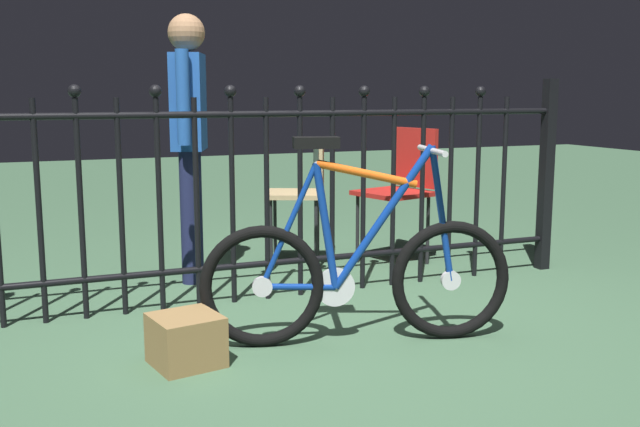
# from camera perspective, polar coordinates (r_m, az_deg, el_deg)

# --- Properties ---
(ground_plane) EXTENTS (20.00, 20.00, 0.00)m
(ground_plane) POSITION_cam_1_polar(r_m,az_deg,el_deg) (3.49, 0.63, -9.53)
(ground_plane) COLOR #3E6145
(iron_fence) EXTENTS (3.69, 0.07, 1.22)m
(iron_fence) POSITION_cam_1_polar(r_m,az_deg,el_deg) (3.97, -4.44, 1.95)
(iron_fence) COLOR black
(iron_fence) RESTS_ON ground
(bicycle) EXTENTS (1.40, 0.49, 0.94)m
(bicycle) POSITION_cam_1_polar(r_m,az_deg,el_deg) (3.31, 2.97, -4.70)
(bicycle) COLOR black
(bicycle) RESTS_ON ground
(chair_red) EXTENTS (0.52, 0.52, 0.90)m
(chair_red) POSITION_cam_1_polar(r_m,az_deg,el_deg) (4.90, 6.46, 2.53)
(chair_red) COLOR black
(chair_red) RESTS_ON ground
(chair_tan) EXTENTS (0.48, 0.48, 0.83)m
(chair_tan) POSITION_cam_1_polar(r_m,az_deg,el_deg) (4.75, -1.16, 2.03)
(chair_tan) COLOR black
(chair_tan) RESTS_ON ground
(person_visitor) EXTENTS (0.27, 0.45, 1.59)m
(person_visitor) POSITION_cam_1_polar(r_m,az_deg,el_deg) (4.42, -10.22, 6.82)
(person_visitor) COLOR #191E3F
(person_visitor) RESTS_ON ground
(display_crate) EXTENTS (0.32, 0.32, 0.21)m
(display_crate) POSITION_cam_1_polar(r_m,az_deg,el_deg) (3.16, -10.45, -9.71)
(display_crate) COLOR olive
(display_crate) RESTS_ON ground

